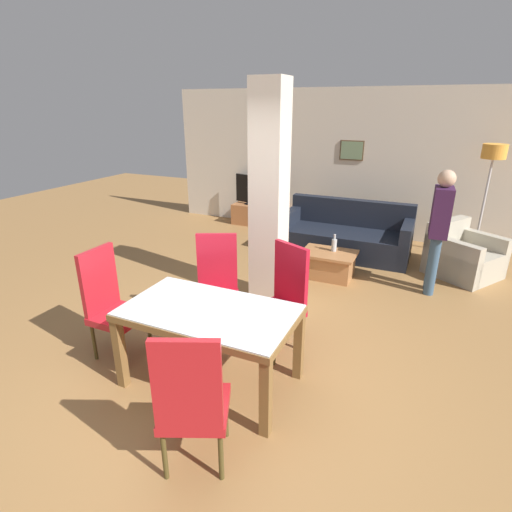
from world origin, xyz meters
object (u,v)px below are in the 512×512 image
Objects in this scene: dining_chair_far_right at (282,297)px; coffee_table at (328,264)px; dining_chair_far_left at (217,284)px; standing_person at (439,225)px; sofa at (346,237)px; floor_lamp at (492,163)px; armchair at (462,257)px; dining_table at (210,325)px; tv_screen at (255,191)px; dining_chair_near_right at (192,400)px; bottle at (334,245)px; dining_chair_head_left at (110,301)px; tv_stand at (255,215)px.

dining_chair_far_right is 1.43× the size of coffee_table.
standing_person reaches higher than dining_chair_far_left.
floor_lamp reaches higher than sofa.
dining_table is at bearing 3.56° from armchair.
tv_screen reaches higher than armchair.
bottle is (0.02, 3.73, -0.10)m from dining_chair_near_right.
dining_table is 1.35× the size of dining_chair_near_right.
tv_screen is 4.04m from standing_person.
dining_chair_far_right is 3.40m from armchair.
dining_chair_far_right reaches higher than sofa.
dining_chair_far_left is at bearing 76.70° from sofa.
dining_chair_head_left is 1.21× the size of tv_stand.
dining_chair_near_right is 3.99m from standing_person.
coffee_table is at bearing 89.84° from sofa.
armchair is at bearing -156.53° from dining_chair_far_left.
dining_chair_far_right reaches higher than tv_stand.
bottle is (0.40, 2.87, -0.10)m from dining_table.
coffee_table is (-0.03, 1.99, -0.38)m from dining_chair_far_right.
dining_chair_far_right is at bearing 64.72° from dining_table.
floor_lamp is 1.11× the size of standing_person.
standing_person reaches higher than dining_chair_near_right.
tv_stand is 4.10m from standing_person.
dining_chair_head_left is at bearing 131.64° from standing_person.
dining_table is at bearing 90.00° from dining_chair_far_right.
tv_stand is at bearing 136.21° from coffee_table.
standing_person is at bearing 58.74° from dining_table.
floor_lamp is at bearing 41.57° from bottle.
standing_person reaches higher than dining_chair_head_left.
armchair is (3.28, 3.69, -0.30)m from dining_chair_head_left.
dining_table is 3.38m from standing_person.
tv_screen is at bearing -96.30° from dining_chair_far_left.
dining_chair_far_right is at bearing 2.29° from armchair.
coffee_table is at bearing 151.91° from dining_chair_head_left.
tv_screen is at bearing 87.20° from dining_chair_near_right.
dining_chair_head_left reaches higher than tv_screen.
coffee_table is 3.04m from floor_lamp.
standing_person is at bearing 46.37° from dining_chair_near_right.
standing_person is (-0.63, -1.74, -0.61)m from floor_lamp.
dining_table is 2.90m from bottle.
dining_chair_far_left reaches higher than tv_stand.
bottle is 0.27× the size of tv_screen.
bottle is at bearing 56.92° from coffee_table.
standing_person is at bearing 143.47° from sofa.
dining_chair_near_right is 1.00× the size of dining_chair_far_right.
bottle is at bearing -136.12° from dining_chair_far_left.
dining_chair_near_right is 1.21× the size of tv_stand.
dining_chair_head_left reaches higher than armchair.
dining_chair_near_right is 1.83m from dining_chair_far_left.
tv_stand reaches higher than coffee_table.
coffee_table is 3.04× the size of bottle.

